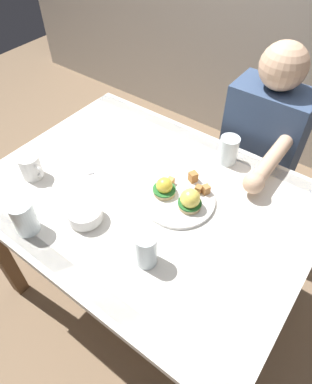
{
  "coord_description": "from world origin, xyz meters",
  "views": [
    {
      "loc": [
        0.54,
        -0.67,
        1.66
      ],
      "look_at": [
        0.04,
        0.0,
        0.78
      ],
      "focal_mm": 31.73,
      "sensor_mm": 36.0,
      "label": 1
    }
  ],
  "objects_px": {
    "fork": "(89,163)",
    "water_glass_near": "(25,219)",
    "eggs_benedict_plate": "(179,197)",
    "diner_person": "(259,150)",
    "dining_table": "(147,212)",
    "water_glass_extra": "(146,251)",
    "fruit_bowl": "(85,214)",
    "coffee_mug": "(31,166)",
    "water_glass_far": "(228,151)"
  },
  "relations": [
    {
      "from": "fork",
      "to": "water_glass_far",
      "type": "relative_size",
      "value": 1.14
    },
    {
      "from": "dining_table",
      "to": "water_glass_far",
      "type": "xyz_separation_m",
      "value": [
        0.15,
        0.34,
        0.16
      ]
    },
    {
      "from": "fruit_bowl",
      "to": "fork",
      "type": "bearing_deg",
      "value": 132.76
    },
    {
      "from": "water_glass_near",
      "to": "diner_person",
      "type": "bearing_deg",
      "value": 66.8
    },
    {
      "from": "fork",
      "to": "water_glass_far",
      "type": "height_order",
      "value": "water_glass_far"
    },
    {
      "from": "dining_table",
      "to": "water_glass_near",
      "type": "relative_size",
      "value": 9.78
    },
    {
      "from": "eggs_benedict_plate",
      "to": "fruit_bowl",
      "type": "relative_size",
      "value": 2.25
    },
    {
      "from": "water_glass_near",
      "to": "water_glass_far",
      "type": "relative_size",
      "value": 1.06
    },
    {
      "from": "fruit_bowl",
      "to": "coffee_mug",
      "type": "height_order",
      "value": "coffee_mug"
    },
    {
      "from": "dining_table",
      "to": "diner_person",
      "type": "bearing_deg",
      "value": 72.11
    },
    {
      "from": "eggs_benedict_plate",
      "to": "water_glass_far",
      "type": "distance_m",
      "value": 0.3
    },
    {
      "from": "dining_table",
      "to": "fruit_bowl",
      "type": "distance_m",
      "value": 0.27
    },
    {
      "from": "coffee_mug",
      "to": "water_glass_extra",
      "type": "height_order",
      "value": "water_glass_extra"
    },
    {
      "from": "coffee_mug",
      "to": "water_glass_extra",
      "type": "relative_size",
      "value": 0.9
    },
    {
      "from": "water_glass_near",
      "to": "water_glass_extra",
      "type": "xyz_separation_m",
      "value": [
        0.4,
        0.14,
        -0.0
      ]
    },
    {
      "from": "dining_table",
      "to": "fork",
      "type": "distance_m",
      "value": 0.31
    },
    {
      "from": "dining_table",
      "to": "coffee_mug",
      "type": "height_order",
      "value": "coffee_mug"
    },
    {
      "from": "diner_person",
      "to": "water_glass_near",
      "type": "bearing_deg",
      "value": -113.2
    },
    {
      "from": "diner_person",
      "to": "eggs_benedict_plate",
      "type": "bearing_deg",
      "value": -97.87
    },
    {
      "from": "fruit_bowl",
      "to": "coffee_mug",
      "type": "distance_m",
      "value": 0.32
    },
    {
      "from": "eggs_benedict_plate",
      "to": "fork",
      "type": "relative_size",
      "value": 2.05
    },
    {
      "from": "water_glass_near",
      "to": "water_glass_far",
      "type": "xyz_separation_m",
      "value": [
        0.37,
        0.71,
        -0.0
      ]
    },
    {
      "from": "dining_table",
      "to": "water_glass_extra",
      "type": "height_order",
      "value": "water_glass_extra"
    },
    {
      "from": "eggs_benedict_plate",
      "to": "water_glass_near",
      "type": "xyz_separation_m",
      "value": [
        -0.34,
        -0.41,
        0.03
      ]
    },
    {
      "from": "eggs_benedict_plate",
      "to": "diner_person",
      "type": "xyz_separation_m",
      "value": [
        0.08,
        0.56,
        -0.11
      ]
    },
    {
      "from": "water_glass_far",
      "to": "coffee_mug",
      "type": "bearing_deg",
      "value": -136.68
    },
    {
      "from": "water_glass_far",
      "to": "eggs_benedict_plate",
      "type": "bearing_deg",
      "value": -96.1
    },
    {
      "from": "fruit_bowl",
      "to": "diner_person",
      "type": "distance_m",
      "value": 0.88
    },
    {
      "from": "water_glass_extra",
      "to": "water_glass_near",
      "type": "bearing_deg",
      "value": -160.55
    },
    {
      "from": "water_glass_extra",
      "to": "dining_table",
      "type": "bearing_deg",
      "value": 127.97
    },
    {
      "from": "dining_table",
      "to": "diner_person",
      "type": "distance_m",
      "value": 0.63
    },
    {
      "from": "eggs_benedict_plate",
      "to": "dining_table",
      "type": "bearing_deg",
      "value": -160.06
    },
    {
      "from": "coffee_mug",
      "to": "water_glass_far",
      "type": "height_order",
      "value": "water_glass_far"
    },
    {
      "from": "fruit_bowl",
      "to": "water_glass_near",
      "type": "height_order",
      "value": "water_glass_near"
    },
    {
      "from": "eggs_benedict_plate",
      "to": "coffee_mug",
      "type": "relative_size",
      "value": 2.43
    },
    {
      "from": "water_glass_near",
      "to": "fruit_bowl",
      "type": "bearing_deg",
      "value": 48.56
    },
    {
      "from": "water_glass_extra",
      "to": "diner_person",
      "type": "relative_size",
      "value": 0.11
    },
    {
      "from": "water_glass_near",
      "to": "eggs_benedict_plate",
      "type": "bearing_deg",
      "value": 50.42
    },
    {
      "from": "water_glass_near",
      "to": "water_glass_far",
      "type": "distance_m",
      "value": 0.8
    },
    {
      "from": "water_glass_extra",
      "to": "diner_person",
      "type": "bearing_deg",
      "value": 88.75
    },
    {
      "from": "coffee_mug",
      "to": "water_glass_far",
      "type": "distance_m",
      "value": 0.77
    },
    {
      "from": "fork",
      "to": "diner_person",
      "type": "bearing_deg",
      "value": 51.25
    },
    {
      "from": "dining_table",
      "to": "fork",
      "type": "relative_size",
      "value": 9.1
    },
    {
      "from": "fruit_bowl",
      "to": "diner_person",
      "type": "bearing_deg",
      "value": 70.78
    },
    {
      "from": "dining_table",
      "to": "water_glass_near",
      "type": "xyz_separation_m",
      "value": [
        -0.22,
        -0.37,
        0.16
      ]
    },
    {
      "from": "fork",
      "to": "fruit_bowl",
      "type": "bearing_deg",
      "value": -47.24
    },
    {
      "from": "eggs_benedict_plate",
      "to": "water_glass_near",
      "type": "distance_m",
      "value": 0.53
    },
    {
      "from": "fork",
      "to": "water_glass_near",
      "type": "distance_m",
      "value": 0.37
    },
    {
      "from": "fork",
      "to": "water_glass_extra",
      "type": "relative_size",
      "value": 1.07
    },
    {
      "from": "water_glass_near",
      "to": "diner_person",
      "type": "relative_size",
      "value": 0.11
    }
  ]
}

